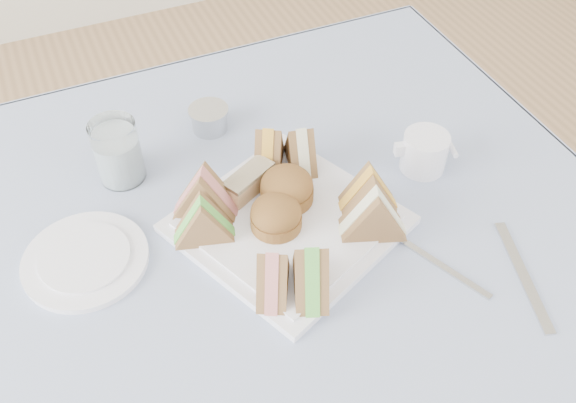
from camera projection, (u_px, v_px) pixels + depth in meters
name	position (u px, v px, depth m)	size (l,w,h in m)	color
tablecloth	(271.00, 286.00, 0.80)	(1.02, 1.02, 0.01)	#9DADC5
serving_plate	(288.00, 224.00, 0.86)	(0.25, 0.25, 0.01)	white
sandwich_fl_a	(273.00, 271.00, 0.75)	(0.08, 0.04, 0.07)	brown
sandwich_fl_b	(311.00, 268.00, 0.75)	(0.08, 0.04, 0.07)	brown
sandwich_fr_a	(369.00, 188.00, 0.85)	(0.08, 0.04, 0.07)	brown
sandwich_fr_b	(374.00, 211.00, 0.81)	(0.09, 0.04, 0.08)	brown
sandwich_bl_a	(203.00, 219.00, 0.81)	(0.08, 0.04, 0.07)	brown
sandwich_bl_b	(204.00, 191.00, 0.84)	(0.09, 0.04, 0.08)	brown
sandwich_br_a	(301.00, 147.00, 0.90)	(0.08, 0.04, 0.07)	brown
sandwich_br_b	(269.00, 148.00, 0.90)	(0.08, 0.04, 0.07)	brown
scone_left	(276.00, 215.00, 0.83)	(0.07, 0.07, 0.05)	olive
scone_right	(287.00, 188.00, 0.86)	(0.07, 0.07, 0.05)	olive
pastry_slice	(249.00, 182.00, 0.88)	(0.08, 0.03, 0.04)	#E7BD8A
side_plate	(85.00, 260.00, 0.82)	(0.16, 0.16, 0.01)	white
water_glass	(118.00, 152.00, 0.89)	(0.07, 0.07, 0.10)	white
tea_strainer	(209.00, 120.00, 0.99)	(0.06, 0.06, 0.03)	silver
knife	(523.00, 275.00, 0.80)	(0.01, 0.17, 0.00)	silver
fork	(437.00, 263.00, 0.82)	(0.01, 0.16, 0.00)	silver
creamer_jug	(424.00, 152.00, 0.92)	(0.07, 0.07, 0.06)	white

